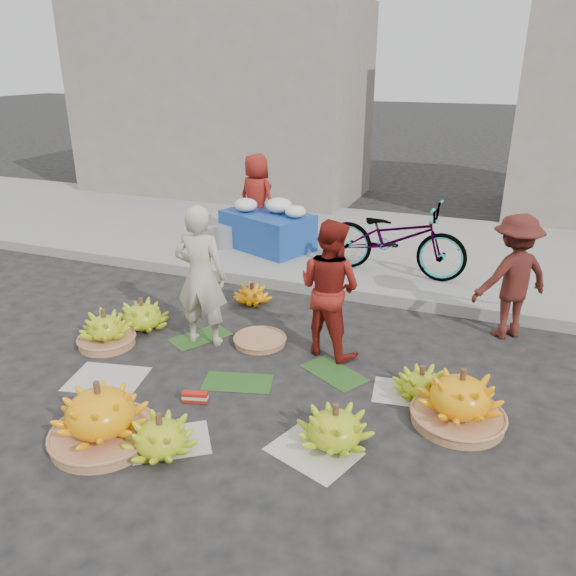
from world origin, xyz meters
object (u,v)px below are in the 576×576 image
(banana_bunch_0, at_px, (105,330))
(bicycle, at_px, (395,238))
(banana_bunch_4, at_px, (460,399))
(flower_table, at_px, (268,228))
(vendor_cream, at_px, (201,277))

(banana_bunch_0, bearing_deg, bicycle, 50.41)
(banana_bunch_4, relative_size, flower_table, 0.57)
(bicycle, bearing_deg, vendor_cream, 152.55)
(banana_bunch_4, bearing_deg, flower_table, 132.85)
(flower_table, bearing_deg, banana_bunch_4, -25.00)
(banana_bunch_0, height_order, bicycle, bicycle)
(banana_bunch_0, height_order, flower_table, flower_table)
(banana_bunch_0, xyz_separation_m, flower_table, (0.42, 3.41, 0.27))
(banana_bunch_0, relative_size, flower_table, 0.39)
(banana_bunch_0, distance_m, flower_table, 3.45)
(banana_bunch_0, height_order, vendor_cream, vendor_cream)
(bicycle, bearing_deg, banana_bunch_0, 144.06)
(banana_bunch_4, height_order, bicycle, bicycle)
(banana_bunch_4, relative_size, bicycle, 0.45)
(vendor_cream, bearing_deg, bicycle, -128.49)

